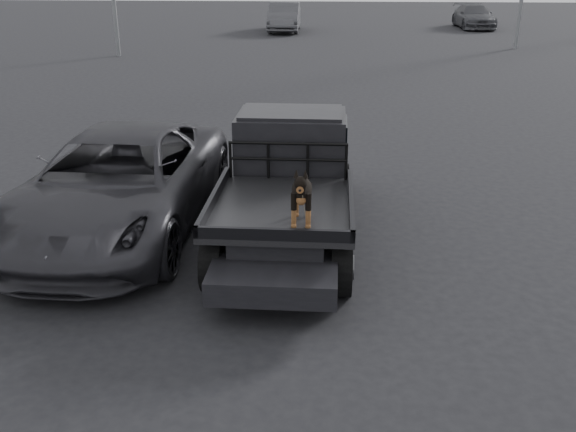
# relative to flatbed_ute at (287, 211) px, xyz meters

# --- Properties ---
(ground) EXTENTS (120.00, 120.00, 0.00)m
(ground) POSITION_rel_flatbed_ute_xyz_m (0.68, -1.35, -0.46)
(ground) COLOR black
(ground) RESTS_ON ground
(flatbed_ute) EXTENTS (2.00, 5.40, 0.92)m
(flatbed_ute) POSITION_rel_flatbed_ute_xyz_m (0.00, 0.00, 0.00)
(flatbed_ute) COLOR black
(flatbed_ute) RESTS_ON ground
(ute_cab) EXTENTS (1.72, 1.30, 0.88)m
(ute_cab) POSITION_rel_flatbed_ute_xyz_m (0.00, 0.95, 0.90)
(ute_cab) COLOR black
(ute_cab) RESTS_ON flatbed_ute
(headache_rack) EXTENTS (1.80, 0.08, 0.55)m
(headache_rack) POSITION_rel_flatbed_ute_xyz_m (0.00, 0.20, 0.74)
(headache_rack) COLOR black
(headache_rack) RESTS_ON flatbed_ute
(dog) EXTENTS (0.32, 0.60, 0.74)m
(dog) POSITION_rel_flatbed_ute_xyz_m (0.30, -1.51, 0.83)
(dog) COLOR black
(dog) RESTS_ON flatbed_ute
(parked_suv) EXTENTS (2.71, 5.65, 1.56)m
(parked_suv) POSITION_rel_flatbed_ute_xyz_m (-2.65, 0.19, 0.32)
(parked_suv) COLOR #2D2C31
(parked_suv) RESTS_ON ground
(distant_car_a) EXTENTS (1.86, 5.02, 1.64)m
(distant_car_a) POSITION_rel_flatbed_ute_xyz_m (-2.42, 30.13, 0.36)
(distant_car_a) COLOR #444448
(distant_car_a) RESTS_ON ground
(distant_car_b) EXTENTS (2.16, 4.91, 1.40)m
(distant_car_b) POSITION_rel_flatbed_ute_xyz_m (9.09, 32.87, 0.24)
(distant_car_b) COLOR #444449
(distant_car_b) RESTS_ON ground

